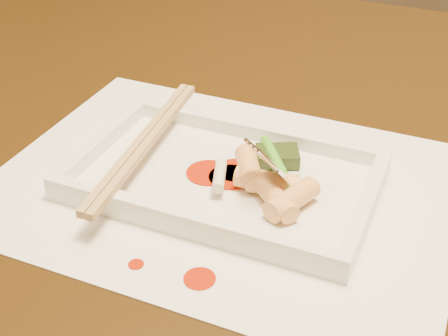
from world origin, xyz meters
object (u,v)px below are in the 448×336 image
at_px(plate_base, 224,181).
at_px(chopstick_a, 141,141).
at_px(fork, 314,109).
at_px(placemat, 224,186).
at_px(table, 296,233).

xyz_separation_m(plate_base, chopstick_a, (-0.08, 0.00, 0.02)).
relative_size(plate_base, fork, 1.86).
distance_m(placemat, chopstick_a, 0.09).
height_order(table, placemat, placemat).
relative_size(chopstick_a, fork, 1.61).
bearing_deg(table, chopstick_a, -147.69).
bearing_deg(table, plate_base, -120.10).
bearing_deg(chopstick_a, plate_base, 0.00).
relative_size(placemat, fork, 2.86).
bearing_deg(plate_base, chopstick_a, 180.00).
relative_size(table, plate_base, 5.38).
xyz_separation_m(table, fork, (0.02, -0.06, 0.18)).
bearing_deg(plate_base, fork, 14.42).
bearing_deg(plate_base, placemat, 0.00).
bearing_deg(placemat, chopstick_a, 180.00).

